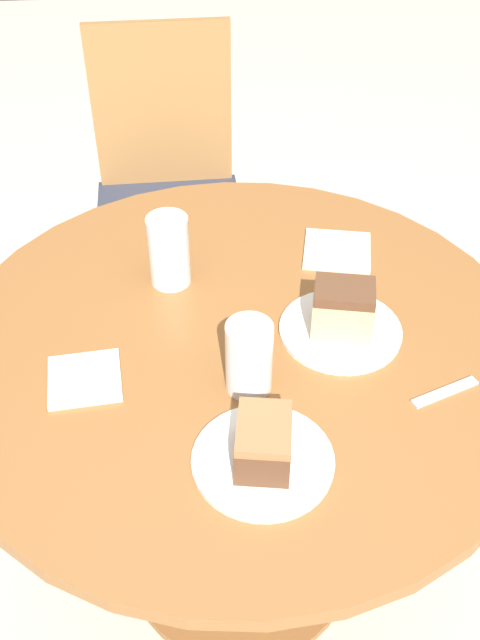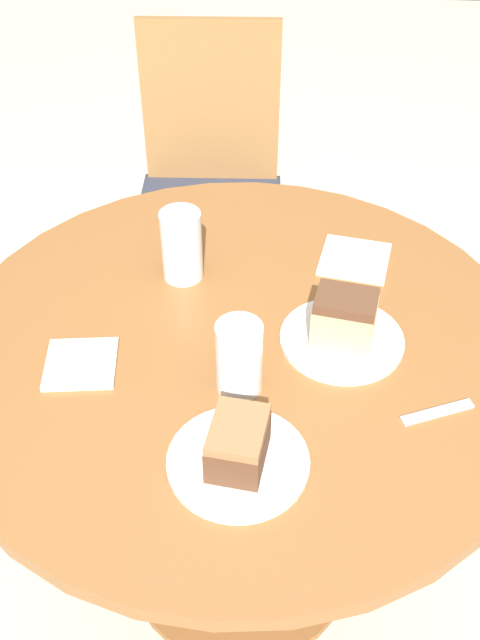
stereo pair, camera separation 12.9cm
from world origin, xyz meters
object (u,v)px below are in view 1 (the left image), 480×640
Objects in this scene: chair at (168,191)px; cake_slice_far at (343,309)px; plate_near at (263,460)px; cake_slice_near at (263,442)px; glass_lemonade at (169,255)px; plate_far at (340,331)px; glass_water at (249,360)px.

chair reaches higher than cake_slice_far.
chair is at bearing 97.79° from plate_near.
cake_slice_near is (0.16, -1.19, 0.30)m from chair.
plate_near is 1.51× the size of glass_lemonade.
glass_lemonade reaches higher than cake_slice_near.
glass_water is (-0.17, -0.12, 0.05)m from plate_far.
glass_lemonade reaches higher than glass_water.
cake_slice_near is at bearing -72.99° from glass_lemonade.
plate_near is at bearing 91.79° from cake_slice_near.
cake_slice_near is 0.32m from cake_slice_far.
plate_near is at bearing -120.66° from plate_far.
chair is 0.81m from glass_lemonade.
chair is at bearing 97.79° from cake_slice_near.
cake_slice_far reaches higher than cake_slice_near.
plate_near is at bearing -72.99° from glass_lemonade.
chair reaches higher than glass_lemonade.
chair is 6.99× the size of glass_water.
glass_water is (-0.17, -0.12, 0.00)m from cake_slice_far.
plate_far is (0.33, -0.91, 0.26)m from chair.
chair is 7.97× the size of cake_slice_near.
glass_lemonade is (0.03, -0.74, 0.32)m from chair.
glass_water reaches higher than cake_slice_far.
chair is 1.22m from plate_near.
plate_far is at bearing 59.34° from cake_slice_near.
plate_far is 0.21m from glass_water.
cake_slice_near is (0.00, -0.00, 0.04)m from plate_near.
plate_far is at bearing 59.34° from plate_near.
glass_water is (-0.01, 0.16, 0.05)m from plate_near.
cake_slice_far is at bearing -72.62° from chair.
plate_far is 1.85× the size of cake_slice_far.
cake_slice_near is at bearing -86.76° from glass_water.
cake_slice_far is 0.90× the size of glass_water.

